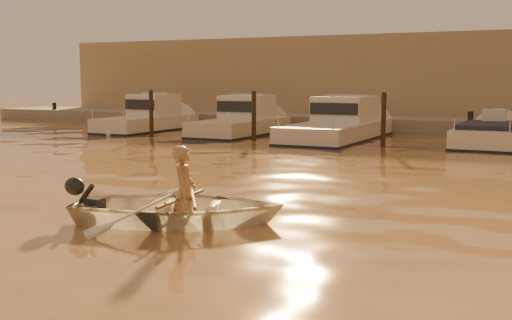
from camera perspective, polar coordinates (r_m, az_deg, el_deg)
The scene contains 19 objects.
ground_plane at distance 11.30m, azimuth -6.46°, elevation -5.40°, with size 160.00×160.00×0.00m, color #96643C.
dinghy at distance 11.13m, azimuth -6.87°, elevation -4.26°, with size 2.59×3.63×0.75m, color white.
person at distance 11.06m, azimuth -6.39°, elevation -2.95°, with size 0.60×0.39×1.63m, color #9E764F.
outboard_motor at distance 11.52m, azimuth -14.22°, elevation -3.91°, with size 0.90×0.40×0.70m, color black, non-canonical shape.
oar_port at distance 11.05m, azimuth -5.61°, elevation -3.45°, with size 0.06×0.06×2.10m, color brown.
oar_starboard at distance 11.09m, azimuth -6.63°, elevation -3.43°, with size 0.06×0.06×2.10m, color brown.
moored_boat_0 at distance 31.25m, azimuth -9.66°, elevation 3.72°, with size 2.13×6.81×1.75m, color silver, non-canonical shape.
moored_boat_1 at distance 28.58m, azimuth -1.36°, elevation 3.50°, with size 2.30×6.82×1.75m, color beige, non-canonical shape.
moored_boat_2 at distance 26.76m, azimuth 7.43°, elevation 3.20°, with size 2.65×8.74×1.75m, color silver, non-canonical shape.
moored_boat_3 at distance 25.51m, azimuth 20.09°, elevation 1.73°, with size 2.22×6.35×0.95m, color beige, non-canonical shape.
piling_0 at distance 28.39m, azimuth -9.29°, elevation 3.94°, with size 0.18×0.18×2.20m, color #2D2319.
piling_1 at distance 25.81m, azimuth -0.20°, elevation 3.73°, with size 0.18×0.18×2.20m, color #2D2319.
piling_2 at distance 23.93m, azimuth 11.26°, elevation 3.32°, with size 0.18×0.18×2.20m, color #2D2319.
fender_a at distance 28.90m, azimuth -12.92°, elevation 2.32°, with size 0.30×0.30×0.30m, color silver.
fender_b at distance 26.76m, azimuth -5.40°, elevation 2.10°, with size 0.30×0.30×0.30m, color red.
fender_c at distance 23.40m, azimuth 4.36°, elevation 1.38°, with size 0.30×0.30×0.30m, color silver.
fender_d at distance 23.30m, azimuth 20.57°, elevation 0.92°, with size 0.30×0.30×0.30m, color orange.
quay at distance 31.43m, azimuth 15.24°, elevation 2.72°, with size 52.00×4.00×1.00m, color gray.
waterfront_building at distance 36.76m, azimuth 17.02°, elevation 6.78°, with size 46.00×7.00×4.80m, color #9E8466.
Camera 1 is at (5.98, -9.27, 2.45)m, focal length 45.00 mm.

